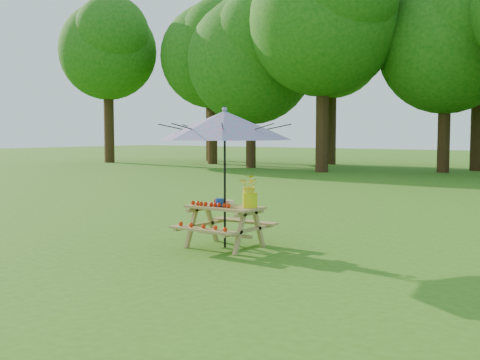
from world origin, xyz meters
The scene contains 6 objects.
ground centered at (0.00, 0.00, 0.00)m, with size 120.00×120.00×0.00m, color #396A14.
picnic_table centered at (-2.05, 3.56, 0.33)m, with size 1.20×1.32×0.67m.
patio_umbrella centered at (-2.05, 3.56, 1.95)m, with size 2.44×2.44×2.25m.
produce_bins centered at (-2.12, 3.57, 0.72)m, with size 0.23×0.44×0.13m.
tomatoes_row centered at (-2.20, 3.38, 0.71)m, with size 0.77×0.13×0.07m, color red, non-canonical shape.
flower_bucket centered at (-1.62, 3.64, 0.95)m, with size 0.32×0.28×0.52m.
Camera 1 is at (3.76, -3.95, 1.84)m, focal length 45.00 mm.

